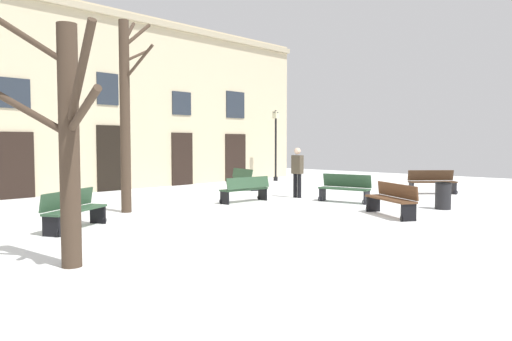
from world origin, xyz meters
TOP-DOWN VIEW (x-y plane):
  - ground_plane at (0.00, 0.00)m, footprint 35.79×35.79m
  - building_facade at (0.01, 10.16)m, footprint 22.37×0.60m
  - tree_center at (-6.63, -0.19)m, footprint 1.58×2.25m
  - tree_left_of_center at (-2.71, 4.36)m, footprint 1.13×1.99m
  - streetlamp at (8.41, 8.42)m, footprint 0.30×0.30m
  - litter_bin at (3.83, -1.86)m, footprint 0.47×0.47m
  - bench_by_litter_bin at (3.28, 1.11)m, footprint 0.72×1.73m
  - bench_far_corner at (1.60, -1.39)m, footprint 1.37×1.83m
  - bench_near_center_tree at (4.14, 6.43)m, footprint 0.86×1.63m
  - bench_facing_shops at (-5.01, 2.89)m, footprint 1.82×1.27m
  - bench_back_to_back_right at (7.64, 0.07)m, footprint 1.56×1.54m
  - bench_back_to_back_left at (1.10, 3.48)m, footprint 1.79×0.63m
  - person_by_shop_door at (3.25, 3.03)m, footprint 0.23×0.39m

SIDE VIEW (x-z plane):
  - ground_plane at x=0.00m, z-range 0.00..0.00m
  - litter_bin at x=3.83m, z-range 0.00..0.78m
  - bench_back_to_back_left at x=1.10m, z-range 0.02..0.85m
  - bench_near_center_tree at x=4.14m, z-range 0.02..0.88m
  - bench_far_corner at x=1.60m, z-range 0.03..0.89m
  - bench_facing_shops at x=-5.01m, z-range 0.02..0.90m
  - bench_by_litter_bin at x=3.28m, z-range 0.01..0.92m
  - bench_back_to_back_right at x=7.64m, z-range 0.02..0.92m
  - person_by_shop_door at x=3.25m, z-range 0.10..1.85m
  - tree_center at x=-6.63m, z-range 0.01..4.08m
  - streetlamp at x=8.41m, z-range 0.41..3.96m
  - tree_left_of_center at x=-2.71m, z-range 0.07..5.59m
  - building_facade at x=0.01m, z-range 0.04..7.28m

